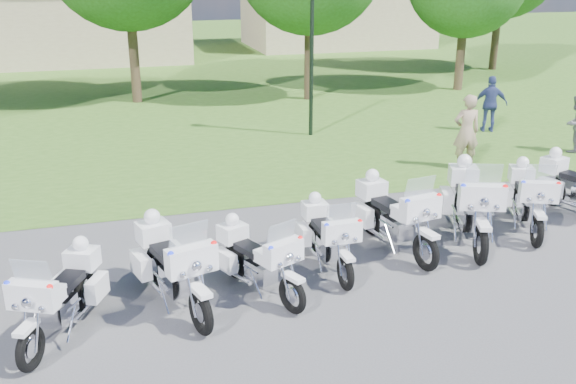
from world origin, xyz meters
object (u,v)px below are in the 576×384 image
object	(u,v)px
motorcycle_3	(327,235)
lamp_post	(312,23)
motorcycle_4	(393,214)
motorcycle_5	(470,203)
bystander_c	(491,104)
motorcycle_6	(528,197)
bystander_a	(466,132)
motorcycle_0	(62,294)
bystander_b	(575,124)
motorcycle_1	(172,264)
motorcycle_2	(257,258)

from	to	relation	value
motorcycle_3	lamp_post	bearing A→B (deg)	-107.10
motorcycle_4	motorcycle_5	world-z (taller)	motorcycle_5
motorcycle_5	bystander_c	size ratio (longest dim) A/B	1.45
motorcycle_3	motorcycle_6	world-z (taller)	motorcycle_6
bystander_a	motorcycle_0	bearing A→B (deg)	37.45
lamp_post	motorcycle_3	bearing A→B (deg)	-105.92
motorcycle_5	motorcycle_6	distance (m)	1.44
bystander_a	motorcycle_3	bearing A→B (deg)	48.02
lamp_post	bystander_a	xyz separation A→B (m)	(2.82, -4.29, -2.42)
motorcycle_4	lamp_post	size ratio (longest dim) A/B	0.53
motorcycle_0	motorcycle_6	xyz separation A→B (m)	(8.78, 1.59, 0.03)
bystander_a	bystander_b	bearing A→B (deg)	-164.56
motorcycle_1	lamp_post	distance (m)	11.08
bystander_c	motorcycle_1	bearing A→B (deg)	59.43
motorcycle_1	motorcycle_4	world-z (taller)	motorcycle_1
motorcycle_5	bystander_b	bearing A→B (deg)	-123.16
motorcycle_2	bystander_c	xyz separation A→B (m)	(9.45, 8.25, 0.28)
motorcycle_5	bystander_b	xyz separation A→B (m)	(6.04, 4.60, 0.06)
bystander_a	motorcycle_6	bearing A→B (deg)	85.02
motorcycle_2	motorcycle_3	size ratio (longest dim) A/B	0.94
motorcycle_2	motorcycle_6	bearing A→B (deg)	167.03
motorcycle_2	motorcycle_4	size ratio (longest dim) A/B	0.82
motorcycle_0	lamp_post	bearing A→B (deg)	-100.07
motorcycle_3	lamp_post	xyz separation A→B (m)	(2.51, 8.79, 2.78)
lamp_post	bystander_b	world-z (taller)	lamp_post
motorcycle_3	motorcycle_5	distance (m)	3.05
motorcycle_1	bystander_a	world-z (taller)	bystander_a
motorcycle_4	motorcycle_5	size ratio (longest dim) A/B	0.95
motorcycle_1	bystander_c	xyz separation A→B (m)	(10.80, 8.29, 0.19)
motorcycle_2	bystander_c	world-z (taller)	bystander_c
bystander_a	motorcycle_1	bearing A→B (deg)	40.14
motorcycle_3	bystander_c	xyz separation A→B (m)	(8.07, 7.69, 0.28)
motorcycle_6	bystander_c	size ratio (longest dim) A/B	1.24
motorcycle_1	motorcycle_5	size ratio (longest dim) A/B	0.93
motorcycle_0	motorcycle_4	xyz separation A→B (m)	(5.77, 1.39, 0.06)
motorcycle_5	lamp_post	size ratio (longest dim) A/B	0.56
motorcycle_1	bystander_c	distance (m)	13.61
motorcycle_2	bystander_c	size ratio (longest dim) A/B	1.13
motorcycle_3	motorcycle_0	bearing A→B (deg)	11.73
motorcycle_2	motorcycle_4	xyz separation A→B (m)	(2.82, 0.96, 0.09)
motorcycle_6	bystander_c	world-z (taller)	bystander_c
motorcycle_2	bystander_b	distance (m)	11.83
motorcycle_5	bystander_b	size ratio (longest dim) A/B	1.58
motorcycle_1	motorcycle_0	bearing A→B (deg)	-2.30
motorcycle_6	bystander_c	xyz separation A→B (m)	(3.63, 7.10, 0.23)
bystander_a	bystander_b	distance (m)	3.77
motorcycle_1	motorcycle_4	bearing A→B (deg)	177.17
motorcycle_5	bystander_a	xyz separation A→B (m)	(2.31, 4.10, 0.22)
motorcycle_0	motorcycle_2	xyz separation A→B (m)	(2.95, 0.43, -0.02)
motorcycle_4	motorcycle_5	distance (m)	1.59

